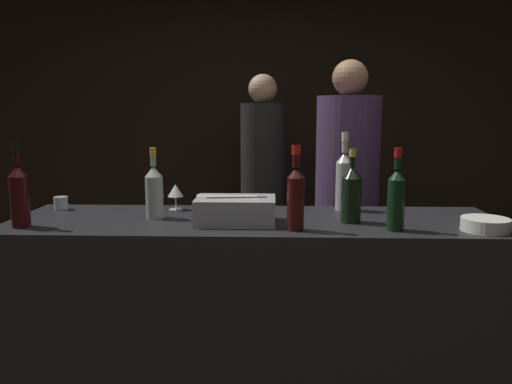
{
  "coord_description": "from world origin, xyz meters",
  "views": [
    {
      "loc": [
        0.08,
        -1.89,
        1.55
      ],
      "look_at": [
        0.0,
        0.36,
        1.19
      ],
      "focal_mm": 35.0,
      "sensor_mm": 36.0,
      "label": 1
    }
  ],
  "objects_px": {
    "ice_bin_with_bottles": "(234,209)",
    "red_wine_bottle_black_foil": "(19,194)",
    "person_blond_tee": "(262,182)",
    "candle_votive": "(61,203)",
    "champagne_bottle": "(351,193)",
    "rose_wine_bottle": "(154,190)",
    "person_in_hoodie": "(347,197)",
    "red_wine_bottle_burgundy": "(396,197)",
    "wine_glass": "(176,191)",
    "red_wine_bottle_tall": "(296,195)",
    "bowl_white": "(485,224)",
    "white_wine_bottle": "(344,179)"
  },
  "relations": [
    {
      "from": "ice_bin_with_bottles",
      "to": "red_wine_bottle_black_foil",
      "type": "height_order",
      "value": "red_wine_bottle_black_foil"
    },
    {
      "from": "person_blond_tee",
      "to": "candle_votive",
      "type": "bearing_deg",
      "value": 8.65
    },
    {
      "from": "champagne_bottle",
      "to": "rose_wine_bottle",
      "type": "height_order",
      "value": "same"
    },
    {
      "from": "person_in_hoodie",
      "to": "rose_wine_bottle",
      "type": "bearing_deg",
      "value": 173.0
    },
    {
      "from": "red_wine_bottle_burgundy",
      "to": "champagne_bottle",
      "type": "xyz_separation_m",
      "value": [
        -0.16,
        0.15,
        -0.01
      ]
    },
    {
      "from": "ice_bin_with_bottles",
      "to": "person_blond_tee",
      "type": "distance_m",
      "value": 1.55
    },
    {
      "from": "candle_votive",
      "to": "champagne_bottle",
      "type": "relative_size",
      "value": 0.21
    },
    {
      "from": "wine_glass",
      "to": "rose_wine_bottle",
      "type": "xyz_separation_m",
      "value": [
        -0.06,
        -0.2,
        0.04
      ]
    },
    {
      "from": "ice_bin_with_bottles",
      "to": "person_in_hoodie",
      "type": "bearing_deg",
      "value": 54.51
    },
    {
      "from": "wine_glass",
      "to": "person_in_hoodie",
      "type": "bearing_deg",
      "value": 31.69
    },
    {
      "from": "red_wine_bottle_black_foil",
      "to": "person_blond_tee",
      "type": "height_order",
      "value": "person_blond_tee"
    },
    {
      "from": "ice_bin_with_bottles",
      "to": "wine_glass",
      "type": "height_order",
      "value": "wine_glass"
    },
    {
      "from": "red_wine_bottle_burgundy",
      "to": "champagne_bottle",
      "type": "height_order",
      "value": "red_wine_bottle_burgundy"
    },
    {
      "from": "ice_bin_with_bottles",
      "to": "red_wine_bottle_tall",
      "type": "bearing_deg",
      "value": -26.02
    },
    {
      "from": "rose_wine_bottle",
      "to": "person_in_hoodie",
      "type": "distance_m",
      "value": 1.27
    },
    {
      "from": "person_in_hoodie",
      "to": "person_blond_tee",
      "type": "relative_size",
      "value": 1.02
    },
    {
      "from": "person_in_hoodie",
      "to": "red_wine_bottle_tall",
      "type": "bearing_deg",
      "value": -154.76
    },
    {
      "from": "ice_bin_with_bottles",
      "to": "red_wine_bottle_black_foil",
      "type": "bearing_deg",
      "value": -173.08
    },
    {
      "from": "ice_bin_with_bottles",
      "to": "champagne_bottle",
      "type": "bearing_deg",
      "value": 3.49
    },
    {
      "from": "candle_votive",
      "to": "red_wine_bottle_black_foil",
      "type": "bearing_deg",
      "value": -91.01
    },
    {
      "from": "wine_glass",
      "to": "champagne_bottle",
      "type": "relative_size",
      "value": 0.4
    },
    {
      "from": "bowl_white",
      "to": "ice_bin_with_bottles",
      "type": "bearing_deg",
      "value": 173.74
    },
    {
      "from": "rose_wine_bottle",
      "to": "person_blond_tee",
      "type": "height_order",
      "value": "person_blond_tee"
    },
    {
      "from": "person_blond_tee",
      "to": "red_wine_bottle_tall",
      "type": "bearing_deg",
      "value": 52.13
    },
    {
      "from": "bowl_white",
      "to": "champagne_bottle",
      "type": "relative_size",
      "value": 0.6
    },
    {
      "from": "wine_glass",
      "to": "rose_wine_bottle",
      "type": "relative_size",
      "value": 0.4
    },
    {
      "from": "wine_glass",
      "to": "candle_votive",
      "type": "height_order",
      "value": "wine_glass"
    },
    {
      "from": "bowl_white",
      "to": "person_in_hoodie",
      "type": "bearing_deg",
      "value": 113.38
    },
    {
      "from": "red_wine_bottle_burgundy",
      "to": "person_blond_tee",
      "type": "relative_size",
      "value": 0.19
    },
    {
      "from": "bowl_white",
      "to": "champagne_bottle",
      "type": "height_order",
      "value": "champagne_bottle"
    },
    {
      "from": "candle_votive",
      "to": "red_wine_bottle_burgundy",
      "type": "relative_size",
      "value": 0.2
    },
    {
      "from": "red_wine_bottle_burgundy",
      "to": "red_wine_bottle_tall",
      "type": "bearing_deg",
      "value": -178.44
    },
    {
      "from": "bowl_white",
      "to": "red_wine_bottle_tall",
      "type": "height_order",
      "value": "red_wine_bottle_tall"
    },
    {
      "from": "bowl_white",
      "to": "person_in_hoodie",
      "type": "relative_size",
      "value": 0.1
    },
    {
      "from": "person_in_hoodie",
      "to": "person_blond_tee",
      "type": "bearing_deg",
      "value": 82.67
    },
    {
      "from": "champagne_bottle",
      "to": "person_blond_tee",
      "type": "xyz_separation_m",
      "value": [
        -0.42,
        1.52,
        -0.17
      ]
    },
    {
      "from": "red_wine_bottle_burgundy",
      "to": "person_in_hoodie",
      "type": "bearing_deg",
      "value": 93.2
    },
    {
      "from": "ice_bin_with_bottles",
      "to": "white_wine_bottle",
      "type": "distance_m",
      "value": 0.61
    },
    {
      "from": "rose_wine_bottle",
      "to": "champagne_bottle",
      "type": "bearing_deg",
      "value": -3.75
    },
    {
      "from": "person_blond_tee",
      "to": "rose_wine_bottle",
      "type": "bearing_deg",
      "value": 28.66
    },
    {
      "from": "bowl_white",
      "to": "champagne_bottle",
      "type": "bearing_deg",
      "value": 164.59
    },
    {
      "from": "ice_bin_with_bottles",
      "to": "red_wine_bottle_burgundy",
      "type": "distance_m",
      "value": 0.69
    },
    {
      "from": "person_in_hoodie",
      "to": "red_wine_bottle_burgundy",
      "type": "bearing_deg",
      "value": -131.85
    },
    {
      "from": "ice_bin_with_bottles",
      "to": "bowl_white",
      "type": "height_order",
      "value": "ice_bin_with_bottles"
    },
    {
      "from": "red_wine_bottle_black_foil",
      "to": "person_in_hoodie",
      "type": "bearing_deg",
      "value": 32.73
    },
    {
      "from": "red_wine_bottle_burgundy",
      "to": "rose_wine_bottle",
      "type": "relative_size",
      "value": 1.05
    },
    {
      "from": "wine_glass",
      "to": "person_in_hoodie",
      "type": "height_order",
      "value": "person_in_hoodie"
    },
    {
      "from": "red_wine_bottle_tall",
      "to": "rose_wine_bottle",
      "type": "relative_size",
      "value": 1.09
    },
    {
      "from": "red_wine_bottle_burgundy",
      "to": "person_in_hoodie",
      "type": "height_order",
      "value": "person_in_hoodie"
    },
    {
      "from": "red_wine_bottle_burgundy",
      "to": "person_in_hoodie",
      "type": "relative_size",
      "value": 0.18
    }
  ]
}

